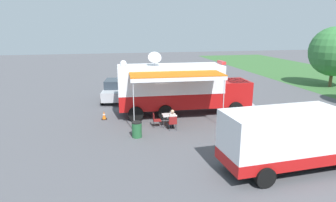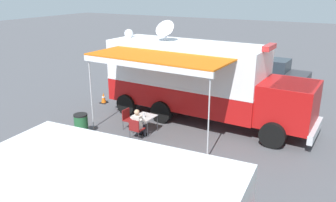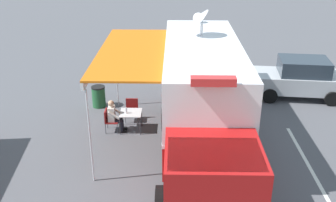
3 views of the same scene
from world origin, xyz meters
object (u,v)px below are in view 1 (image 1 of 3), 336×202
Objects in this scene: folding_chair_at_table at (173,122)px; traffic_cone at (104,115)px; car_far_corner at (115,90)px; folding_chair_beside_table at (156,119)px; support_truck at (293,139)px; command_truck at (181,87)px; water_bottle at (170,114)px; folding_table at (169,116)px; seated_responder at (172,119)px; trash_bin at (137,129)px; car_behind_truck at (179,83)px.

traffic_cone is at bearing -126.58° from folding_chair_at_table.
folding_chair_beside_table is at bearing 16.63° from car_far_corner.
folding_chair_beside_table is 0.13× the size of support_truck.
command_truck is 16.54× the size of traffic_cone.
folding_table is at bearing -158.85° from water_bottle.
support_truck reaches higher than seated_responder.
seated_responder is (0.61, 0.08, -0.02)m from folding_table.
car_far_corner is at bearing -157.49° from water_bottle.
trash_bin is 1.57× the size of traffic_cone.
water_bottle is at bearing -148.66° from support_truck.
folding_table is 3.73× the size of water_bottle.
traffic_cone is 12.03m from support_truck.
folding_chair_at_table is at bearing 107.37° from trash_bin.
seated_responder is (3.08, -1.31, -1.29)m from command_truck.
folding_chair_at_table reaches higher than traffic_cone.
trash_bin is at bearing -55.37° from folding_table.
support_truck reaches higher than folding_table.
traffic_cone is at bearing -124.77° from seated_responder.
car_behind_truck is at bearing 163.42° from seated_responder.
car_far_corner is (-14.03, -7.08, -0.51)m from support_truck.
seated_responder is at bearing 57.34° from folding_chair_beside_table.
folding_table is at bearing -29.37° from command_truck.
folding_table is at bearing -175.19° from folding_chair_at_table.
seated_responder is at bearing -23.09° from command_truck.
folding_chair_beside_table is at bearing 54.63° from traffic_cone.
trash_bin is at bearing -72.63° from folding_chair_at_table.
support_truck reaches higher than car_far_corner.
support_truck reaches higher than trash_bin.
folding_chair_at_table is 0.13× the size of support_truck.
water_bottle is at bearing 59.67° from traffic_cone.
water_bottle is 0.72m from folding_chair_at_table.
car_behind_truck is at bearing 161.99° from folding_table.
command_truck is 42.82× the size of water_bottle.
trash_bin is at bearing -25.59° from car_behind_truck.
traffic_cone is (-2.24, -3.15, -0.23)m from folding_chair_beside_table.
command_truck reaches higher than folding_chair_at_table.
car_behind_truck reaches higher than trash_bin.
command_truck is at bearing 150.63° from folding_table.
car_far_corner is (-7.96, -3.13, 0.23)m from seated_responder.
folding_table is 0.23m from water_bottle.
seated_responder is (0.45, 0.02, -0.18)m from water_bottle.
car_behind_truck is (-6.98, 1.68, -1.06)m from command_truck.
traffic_cone is at bearing -125.37° from folding_chair_beside_table.
folding_chair_at_table is at bearing 0.61° from water_bottle.
folding_chair_at_table is (0.64, 0.01, -0.32)m from water_bottle.
command_truck reaches higher than water_bottle.
folding_chair_beside_table reaches higher than traffic_cone.
folding_chair_beside_table reaches higher than folding_table.
folding_chair_beside_table is 1.50× the size of traffic_cone.
folding_table is at bearing 22.54° from car_far_corner.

